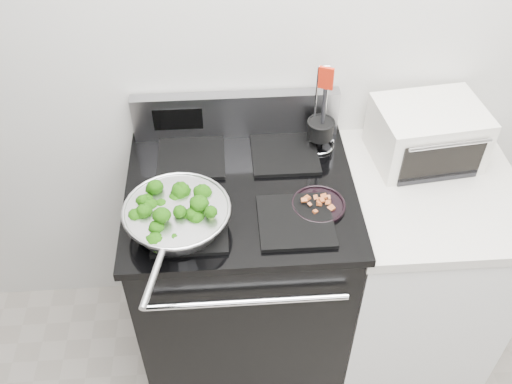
{
  "coord_description": "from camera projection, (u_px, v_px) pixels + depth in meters",
  "views": [
    {
      "loc": [
        -0.34,
        -0.0,
        2.3
      ],
      "look_at": [
        -0.25,
        1.36,
        0.98
      ],
      "focal_mm": 40.0,
      "sensor_mm": 36.0,
      "label": 1
    }
  ],
  "objects": [
    {
      "name": "skillet",
      "position": [
        177.0,
        216.0,
        1.79
      ],
      "size": [
        0.34,
        0.53,
        0.07
      ],
      "rotation": [
        0.0,
        0.0,
        -0.22
      ],
      "color": "silver",
      "rests_on": "gas_range"
    },
    {
      "name": "toaster_oven",
      "position": [
        427.0,
        134.0,
        2.05
      ],
      "size": [
        0.4,
        0.32,
        0.21
      ],
      "rotation": [
        0.0,
        0.0,
        0.12
      ],
      "color": "white",
      "rests_on": "counter"
    },
    {
      "name": "bacon_plate",
      "position": [
        319.0,
        203.0,
        1.88
      ],
      "size": [
        0.18,
        0.18,
        0.04
      ],
      "rotation": [
        0.0,
        0.0,
        0.13
      ],
      "color": "black",
      "rests_on": "gas_range"
    },
    {
      "name": "back_wall",
      "position": [
        322.0,
        31.0,
        1.93
      ],
      "size": [
        4.0,
        0.02,
        2.7
      ],
      "primitive_type": "cube",
      "color": "silver",
      "rests_on": "ground"
    },
    {
      "name": "utensil_holder",
      "position": [
        320.0,
        133.0,
        2.07
      ],
      "size": [
        0.11,
        0.11,
        0.35
      ],
      "rotation": [
        0.0,
        0.0,
        -0.42
      ],
      "color": "silver",
      "rests_on": "gas_range"
    },
    {
      "name": "gas_range",
      "position": [
        243.0,
        272.0,
        2.28
      ],
      "size": [
        0.79,
        0.69,
        1.13
      ],
      "color": "black",
      "rests_on": "floor"
    },
    {
      "name": "counter",
      "position": [
        410.0,
        268.0,
        2.32
      ],
      "size": [
        0.62,
        0.68,
        0.92
      ],
      "color": "white",
      "rests_on": "floor"
    },
    {
      "name": "broccoli_pile",
      "position": [
        177.0,
        211.0,
        1.78
      ],
      "size": [
        0.27,
        0.27,
        0.09
      ],
      "primitive_type": null,
      "color": "black",
      "rests_on": "skillet"
    }
  ]
}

